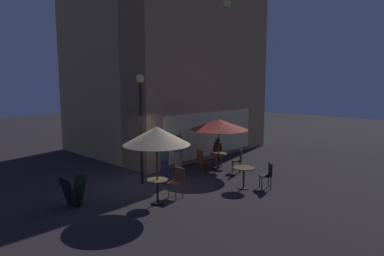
% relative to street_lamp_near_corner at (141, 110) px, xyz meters
% --- Properties ---
extents(ground_plane, '(60.00, 60.00, 0.00)m').
position_rel_street_lamp_near_corner_xyz_m(ground_plane, '(-0.09, -0.63, -2.72)').
color(ground_plane, '#282327').
extents(cafe_building, '(8.79, 7.55, 9.74)m').
position_rel_street_lamp_near_corner_xyz_m(cafe_building, '(3.68, 2.97, 2.14)').
color(cafe_building, tan).
rests_on(cafe_building, ground).
extents(street_lamp_near_corner, '(0.31, 0.31, 3.97)m').
position_rel_street_lamp_near_corner_xyz_m(street_lamp_near_corner, '(0.00, 0.00, 0.00)').
color(street_lamp_near_corner, black).
rests_on(street_lamp_near_corner, ground).
extents(menu_sandwich_board, '(0.70, 0.61, 0.90)m').
position_rel_street_lamp_near_corner_xyz_m(menu_sandwich_board, '(-2.80, -0.29, -2.26)').
color(menu_sandwich_board, black).
rests_on(menu_sandwich_board, ground).
extents(cafe_table_0, '(0.64, 0.64, 0.76)m').
position_rel_street_lamp_near_corner_xyz_m(cafe_table_0, '(-0.96, -1.98, -2.20)').
color(cafe_table_0, black).
rests_on(cafe_table_0, ground).
extents(cafe_table_1, '(0.72, 0.72, 0.74)m').
position_rel_street_lamp_near_corner_xyz_m(cafe_table_1, '(3.34, -0.90, -2.19)').
color(cafe_table_1, black).
rests_on(cafe_table_1, ground).
extents(cafe_table_2, '(0.75, 0.75, 0.75)m').
position_rel_street_lamp_near_corner_xyz_m(cafe_table_2, '(2.09, -3.03, -2.17)').
color(cafe_table_2, black).
rests_on(cafe_table_2, ground).
extents(patio_umbrella_0, '(2.01, 2.01, 2.38)m').
position_rel_street_lamp_near_corner_xyz_m(patio_umbrella_0, '(-0.96, -1.98, -0.62)').
color(patio_umbrella_0, black).
rests_on(patio_umbrella_0, ground).
extents(patio_umbrella_1, '(2.41, 2.41, 2.18)m').
position_rel_street_lamp_near_corner_xyz_m(patio_umbrella_1, '(3.34, -0.90, -0.76)').
color(patio_umbrella_1, black).
rests_on(patio_umbrella_1, ground).
extents(cafe_chair_0, '(0.42, 0.42, 0.95)m').
position_rel_street_lamp_near_corner_xyz_m(cafe_chair_0, '(-0.08, -1.96, -2.15)').
color(cafe_chair_0, brown).
rests_on(cafe_chair_0, ground).
extents(cafe_chair_1, '(0.52, 0.52, 0.97)m').
position_rel_street_lamp_near_corner_xyz_m(cafe_chair_1, '(2.52, -0.67, -2.15)').
color(cafe_chair_1, brown).
rests_on(cafe_chair_1, ground).
extents(cafe_chair_2, '(0.51, 0.51, 0.97)m').
position_rel_street_lamp_near_corner_xyz_m(cafe_chair_2, '(3.71, -1.66, -2.14)').
color(cafe_chair_2, black).
rests_on(cafe_chair_2, ground).
extents(cafe_chair_3, '(0.57, 0.57, 0.89)m').
position_rel_street_lamp_near_corner_xyz_m(cafe_chair_3, '(3.95, -0.35, -2.18)').
color(cafe_chair_3, brown).
rests_on(cafe_chair_3, ground).
extents(cafe_chair_4, '(0.54, 0.54, 0.90)m').
position_rel_street_lamp_near_corner_xyz_m(cafe_chair_4, '(2.69, -3.62, -2.18)').
color(cafe_chair_4, black).
rests_on(cafe_chair_4, ground).
extents(patron_seated_0, '(0.52, 0.50, 1.29)m').
position_rel_street_lamp_near_corner_xyz_m(patron_seated_0, '(3.85, -0.44, -1.99)').
color(patron_seated_0, '#7D6160').
rests_on(patron_seated_0, ground).
extents(patron_standing_1, '(0.34, 0.34, 1.78)m').
position_rel_street_lamp_near_corner_xyz_m(patron_standing_1, '(1.63, -0.23, -1.82)').
color(patron_standing_1, '#787259').
rests_on(patron_standing_1, ground).
extents(patron_standing_2, '(0.33, 0.33, 1.68)m').
position_rel_street_lamp_near_corner_xyz_m(patron_standing_2, '(0.60, -0.57, -1.87)').
color(patron_standing_2, '#282A4F').
rests_on(patron_standing_2, ground).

